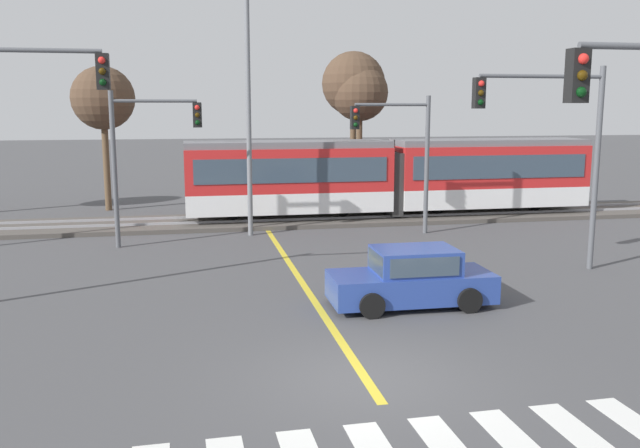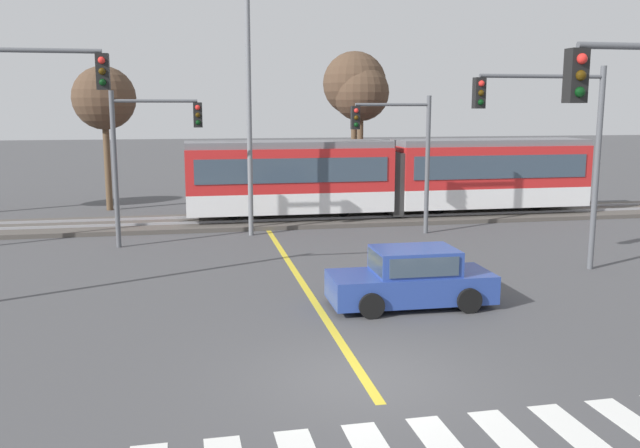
{
  "view_description": "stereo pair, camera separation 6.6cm",
  "coord_description": "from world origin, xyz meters",
  "views": [
    {
      "loc": [
        -3.18,
        -11.73,
        5.1
      ],
      "look_at": [
        0.68,
        8.05,
        1.6
      ],
      "focal_mm": 38.0,
      "sensor_mm": 36.0,
      "label": 1
    },
    {
      "loc": [
        -3.12,
        -11.75,
        5.1
      ],
      "look_at": [
        0.68,
        8.05,
        1.6
      ],
      "focal_mm": 38.0,
      "sensor_mm": 36.0,
      "label": 2
    }
  ],
  "objects": [
    {
      "name": "crosswalk_stripe_7",
      "position": [
        2.75,
        -3.07,
        0.0
      ],
      "size": [
        0.62,
        2.81,
        0.01
      ],
      "primitive_type": "cube",
      "rotation": [
        0.0,
        0.0,
        0.02
      ],
      "color": "silver",
      "rests_on": "ground"
    },
    {
      "name": "rail_near",
      "position": [
        0.0,
        17.16,
        0.23
      ],
      "size": [
        120.0,
        0.08,
        0.1
      ],
      "primitive_type": "cube",
      "color": "#939399",
      "rests_on": "track_bed"
    },
    {
      "name": "traffic_light_far_right",
      "position": [
        5.13,
        14.15,
        3.68
      ],
      "size": [
        3.25,
        0.38,
        5.54
      ],
      "color": "#515459",
      "rests_on": "ground"
    },
    {
      "name": "bare_tree_west",
      "position": [
        -7.14,
        23.1,
        5.46
      ],
      "size": [
        3.07,
        3.07,
        7.05
      ],
      "color": "brown",
      "rests_on": "ground"
    },
    {
      "name": "traffic_light_far_left",
      "position": [
        -4.69,
        13.58,
        3.76
      ],
      "size": [
        3.25,
        0.38,
        5.67
      ],
      "color": "#515459",
      "rests_on": "ground"
    },
    {
      "name": "traffic_light_mid_right",
      "position": [
        7.89,
        7.25,
        4.25
      ],
      "size": [
        4.25,
        0.38,
        6.32
      ],
      "color": "#515459",
      "rests_on": "ground"
    },
    {
      "name": "light_rail_tram",
      "position": [
        5.9,
        17.87,
        2.05
      ],
      "size": [
        18.5,
        2.64,
        3.43
      ],
      "color": "silver",
      "rests_on": "track_bed"
    },
    {
      "name": "lane_centre_line",
      "position": [
        0.0,
        7.37,
        0.0
      ],
      "size": [
        0.2,
        17.01,
        0.01
      ],
      "primitive_type": "cube",
      "color": "gold",
      "rests_on": "ground"
    },
    {
      "name": "sedan_crossing",
      "position": [
        2.39,
        4.46,
        0.7
      ],
      "size": [
        4.21,
        1.94,
        1.52
      ],
      "color": "#284293",
      "rests_on": "ground"
    },
    {
      "name": "track_bed",
      "position": [
        0.0,
        17.88,
        0.09
      ],
      "size": [
        120.0,
        4.0,
        0.18
      ],
      "primitive_type": "cube",
      "color": "#4C4742",
      "rests_on": "ground"
    },
    {
      "name": "bare_tree_far_east",
      "position": [
        5.68,
        22.9,
        5.76
      ],
      "size": [
        2.95,
        2.95,
        7.3
      ],
      "color": "brown",
      "rests_on": "ground"
    },
    {
      "name": "bare_tree_east",
      "position": [
        5.46,
        23.39,
        6.25
      ],
      "size": [
        3.32,
        3.32,
        7.96
      ],
      "color": "brown",
      "rests_on": "ground"
    },
    {
      "name": "street_lamp_centre",
      "position": [
        -0.62,
        15.05,
        5.53
      ],
      "size": [
        2.16,
        0.28,
        9.89
      ],
      "color": "slate",
      "rests_on": "ground"
    },
    {
      "name": "ground_plane",
      "position": [
        0.0,
        0.0,
        0.0
      ],
      "size": [
        200.0,
        200.0,
        0.0
      ],
      "primitive_type": "plane",
      "color": "#474749"
    },
    {
      "name": "rail_far",
      "position": [
        0.0,
        18.6,
        0.23
      ],
      "size": [
        120.0,
        0.08,
        0.1
      ],
      "primitive_type": "cube",
      "color": "#939399",
      "rests_on": "track_bed"
    }
  ]
}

